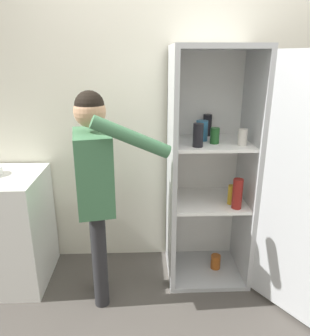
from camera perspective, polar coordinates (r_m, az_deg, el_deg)
The scene contains 4 objects.
ground_plane at distance 2.47m, azimuth 6.15°, elevation -26.42°, with size 12.00×12.00×0.00m, color #4C4742.
wall_back at distance 2.75m, azimuth 4.18°, elevation 8.86°, with size 7.00×0.06×2.55m.
refrigerator at distance 2.52m, azimuth 12.74°, elevation -0.99°, with size 1.01×1.08×1.83m.
person at distance 2.25m, azimuth -10.37°, elevation -1.45°, with size 0.67×0.55×1.55m.
Camera 1 is at (-0.30, -1.72, 1.75)m, focal length 35.00 mm.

